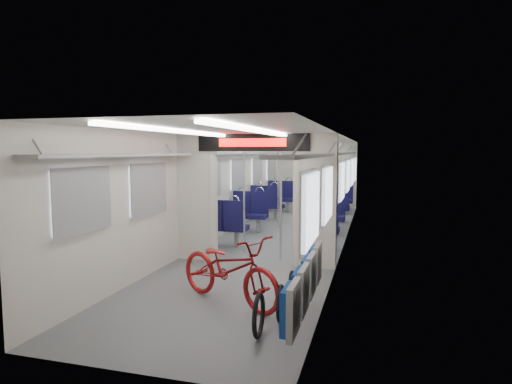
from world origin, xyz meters
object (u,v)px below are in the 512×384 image
(bicycle, at_px, (229,268))
(seat_bay_far_left, at_px, (275,198))
(bike_hoop_a, at_px, (259,318))
(stanchion_near_right, at_px, (281,198))
(stanchion_near_left, at_px, (244,195))
(stanchion_far_right, at_px, (305,183))
(flip_bench, at_px, (305,282))
(bike_hoop_b, at_px, (281,305))
(stanchion_far_left, at_px, (278,184))
(seat_bay_far_right, at_px, (336,199))
(seat_bay_near_left, at_px, (238,215))
(seat_bay_near_right, at_px, (322,217))
(bike_hoop_c, at_px, (292,289))

(bicycle, height_order, seat_bay_far_left, seat_bay_far_left)
(bike_hoop_a, distance_m, stanchion_near_right, 3.48)
(stanchion_near_left, xyz_separation_m, stanchion_far_right, (0.65, 3.37, 0.00))
(seat_bay_far_left, bearing_deg, bike_hoop_a, -78.01)
(flip_bench, bearing_deg, bike_hoop_a, -153.26)
(bike_hoop_a, xyz_separation_m, stanchion_near_left, (-1.28, 3.61, 0.93))
(bicycle, bearing_deg, bike_hoop_b, -90.99)
(seat_bay_far_left, distance_m, stanchion_far_left, 2.22)
(stanchion_far_right, bearing_deg, flip_bench, -80.86)
(flip_bench, xyz_separation_m, stanchion_near_right, (-0.95, 3.09, 0.57))
(flip_bench, distance_m, bike_hoop_b, 0.56)
(bike_hoop_a, xyz_separation_m, seat_bay_far_right, (0.04, 8.69, 0.33))
(seat_bay_far_left, relative_size, stanchion_far_right, 0.94)
(seat_bay_near_left, bearing_deg, seat_bay_far_left, 90.00)
(stanchion_far_right, bearing_deg, stanchion_far_left, -144.47)
(bike_hoop_a, bearing_deg, stanchion_near_right, 98.33)
(bike_hoop_b, xyz_separation_m, stanchion_far_left, (-1.39, 6.06, 0.95))
(flip_bench, height_order, stanchion_near_left, stanchion_near_left)
(bike_hoop_a, xyz_separation_m, seat_bay_near_left, (-1.83, 4.94, 0.33))
(seat_bay_far_right, xyz_separation_m, stanchion_near_right, (-0.53, -5.37, 0.60))
(seat_bay_near_left, xyz_separation_m, stanchion_near_left, (0.55, -1.33, 0.60))
(stanchion_near_left, bearing_deg, seat_bay_far_left, 96.30)
(seat_bay_near_right, xyz_separation_m, stanchion_far_right, (-0.67, 1.79, 0.61))
(bicycle, relative_size, bike_hoop_b, 3.97)
(bike_hoop_a, distance_m, stanchion_far_right, 7.07)
(seat_bay_far_left, bearing_deg, seat_bay_near_left, -90.00)
(flip_bench, distance_m, bike_hoop_a, 0.63)
(bike_hoop_b, height_order, bike_hoop_c, bike_hoop_b)
(seat_bay_far_left, bearing_deg, bike_hoop_b, -76.41)
(stanchion_near_right, bearing_deg, stanchion_near_left, 159.58)
(seat_bay_near_right, bearing_deg, seat_bay_near_left, -172.33)
(flip_bench, distance_m, seat_bay_near_right, 4.98)
(stanchion_near_right, bearing_deg, bike_hoop_b, -77.64)
(bike_hoop_a, height_order, seat_bay_near_left, seat_bay_near_left)
(seat_bay_far_left, relative_size, stanchion_near_right, 0.94)
(bike_hoop_a, distance_m, seat_bay_near_right, 5.20)
(bike_hoop_c, relative_size, stanchion_near_right, 0.19)
(stanchion_near_left, relative_size, stanchion_far_left, 1.00)
(stanchion_near_right, bearing_deg, bicycle, -93.85)
(stanchion_far_left, bearing_deg, stanchion_near_left, -90.51)
(stanchion_near_left, bearing_deg, stanchion_far_left, 89.49)
(seat_bay_far_right, relative_size, stanchion_far_left, 0.93)
(stanchion_near_left, bearing_deg, flip_bench, -62.77)
(seat_bay_near_left, bearing_deg, bicycle, -73.77)
(bicycle, xyz_separation_m, stanchion_far_left, (-0.60, 5.63, 0.68))
(bike_hoop_c, bearing_deg, flip_bench, -70.14)
(seat_bay_near_right, xyz_separation_m, stanchion_near_left, (-1.32, -1.58, 0.61))
(flip_bench, xyz_separation_m, bike_hoop_c, (-0.32, 0.88, -0.39))
(stanchion_near_right, height_order, stanchion_far_left, same)
(bike_hoop_a, bearing_deg, bicycle, 125.82)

